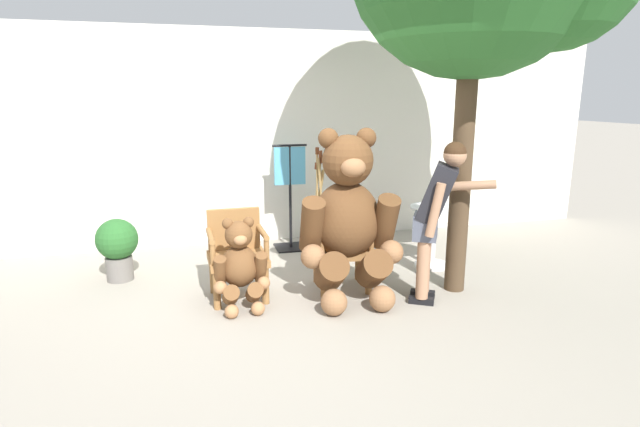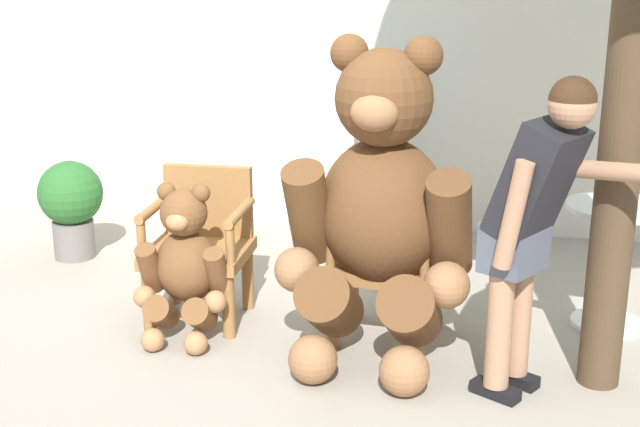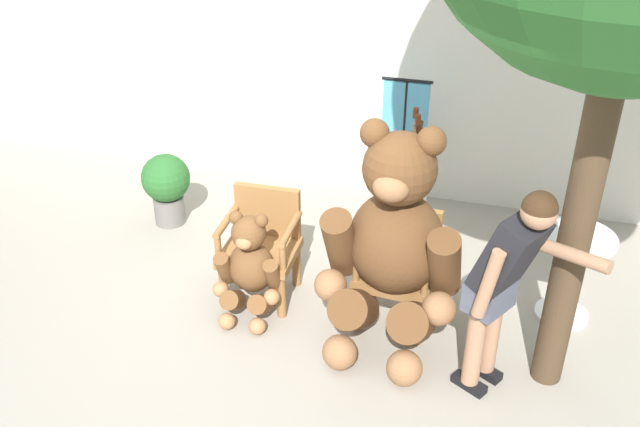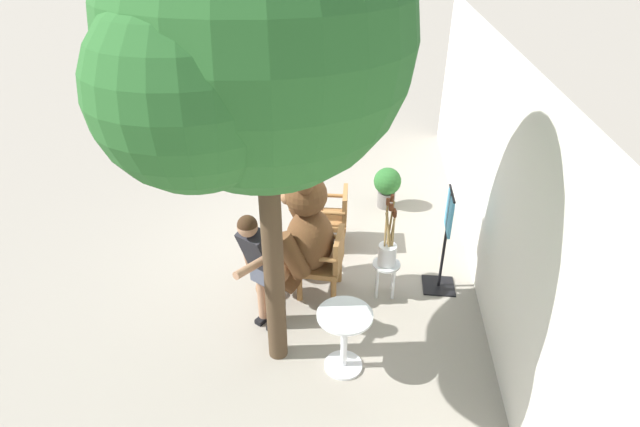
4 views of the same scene
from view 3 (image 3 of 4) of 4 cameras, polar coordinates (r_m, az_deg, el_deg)
The scene contains 12 objects.
ground_plane at distance 5.34m, azimuth -0.51°, elevation -9.68°, with size 60.00×60.00×0.00m, color gray.
back_wall at distance 6.74m, azimuth 5.29°, elevation 12.71°, with size 10.00×0.16×2.80m, color silver.
wooden_chair_left at distance 5.52m, azimuth -4.66°, elevation -2.31°, with size 0.58×0.54×0.86m.
wooden_chair_right at distance 5.30m, azimuth 6.36°, elevation -4.02°, with size 0.60×0.56×0.86m.
teddy_bear_large at distance 4.88m, azimuth 5.89°, elevation -2.33°, with size 1.00×0.97×1.66m.
teddy_bear_small at distance 5.32m, azimuth -5.67°, elevation -4.27°, with size 0.52×0.49×0.87m.
person_visitor at distance 4.49m, azimuth 14.60°, elevation -4.83°, with size 0.83×0.47×1.56m.
white_stool at distance 5.98m, azimuth 7.28°, elevation -0.88°, with size 0.34×0.34×0.46m.
brush_bucket at distance 5.83m, azimuth 7.47°, elevation 1.78°, with size 0.22×0.22×0.93m.
round_side_table at distance 5.57m, azimuth 19.46°, elevation -4.06°, with size 0.56×0.56×0.72m.
potted_plant at distance 6.61m, azimuth -12.19°, elevation 2.31°, with size 0.44×0.44×0.68m.
clothing_display_stand at distance 6.44m, azimuth 6.66°, elevation 5.26°, with size 0.44×0.40×1.36m.
Camera 3 is at (1.15, -3.91, 3.45)m, focal length 40.00 mm.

